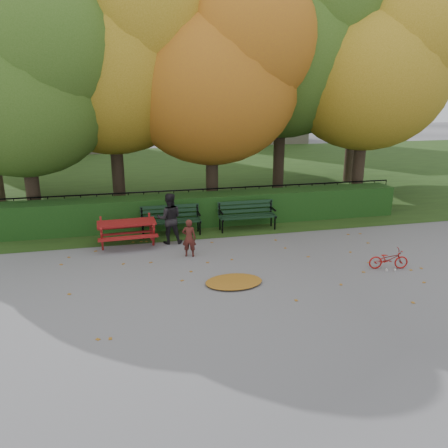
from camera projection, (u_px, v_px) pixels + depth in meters
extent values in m
plane|color=gray|center=(244.00, 278.00, 10.22)|extent=(90.00, 90.00, 0.00)
plane|color=#1D3211|center=(174.00, 173.00, 23.26)|extent=(90.00, 90.00, 0.00)
cube|color=#9D947D|center=(21.00, 41.00, 30.31)|extent=(10.00, 7.00, 15.00)
cube|color=#9D947D|center=(248.00, 68.00, 36.27)|extent=(9.00, 6.00, 12.00)
cube|color=black|center=(208.00, 209.00, 14.26)|extent=(13.00, 0.90, 1.00)
cube|color=black|center=(203.00, 215.00, 15.13)|extent=(14.00, 0.04, 0.04)
cube|color=black|center=(203.00, 189.00, 14.86)|extent=(14.00, 0.04, 0.04)
cylinder|color=black|center=(114.00, 208.00, 14.36)|extent=(0.03, 0.03, 1.00)
cylinder|color=black|center=(203.00, 203.00, 15.01)|extent=(0.03, 0.03, 1.00)
cylinder|color=black|center=(285.00, 199.00, 15.66)|extent=(0.03, 0.03, 1.00)
cylinder|color=black|center=(373.00, 194.00, 16.41)|extent=(0.03, 0.03, 1.00)
cylinder|color=black|center=(32.00, 185.00, 14.05)|extent=(0.44, 0.44, 2.62)
ellipsoid|color=#315116|center=(20.00, 94.00, 13.23)|extent=(5.60, 5.60, 5.04)
sphere|color=#315116|center=(46.00, 48.00, 12.42)|extent=(4.20, 4.20, 4.20)
cylinder|color=black|center=(118.00, 167.00, 15.67)|extent=(0.44, 0.44, 3.15)
ellipsoid|color=#856711|center=(111.00, 68.00, 14.69)|extent=(6.40, 6.40, 5.76)
sphere|color=#856711|center=(143.00, 19.00, 13.76)|extent=(4.80, 4.80, 4.80)
cylinder|color=black|center=(212.00, 172.00, 15.69)|extent=(0.44, 0.44, 2.80)
ellipsoid|color=#994F1C|center=(211.00, 85.00, 14.81)|extent=(6.00, 6.00, 5.40)
sphere|color=#994F1C|center=(248.00, 41.00, 13.95)|extent=(4.50, 4.50, 4.50)
cylinder|color=black|center=(279.00, 155.00, 17.45)|extent=(0.44, 0.44, 3.50)
ellipsoid|color=#315116|center=(283.00, 55.00, 16.35)|extent=(6.80, 6.80, 6.12)
sphere|color=#315116|center=(325.00, 7.00, 15.37)|extent=(5.10, 5.10, 5.10)
cylinder|color=black|center=(359.00, 165.00, 16.71)|extent=(0.44, 0.44, 2.97)
ellipsoid|color=#856711|center=(367.00, 77.00, 15.78)|extent=(5.80, 5.80, 5.22)
sphere|color=#856711|center=(408.00, 37.00, 14.94)|extent=(4.35, 4.35, 4.35)
sphere|color=#994F1C|center=(1.00, 15.00, 14.97)|extent=(4.95, 4.95, 4.95)
cylinder|color=black|center=(350.00, 149.00, 20.80)|extent=(0.44, 0.44, 3.15)
ellipsoid|color=#315116|center=(356.00, 74.00, 19.81)|extent=(6.00, 6.00, 5.40)
sphere|color=#315116|center=(390.00, 41.00, 18.94)|extent=(4.50, 4.50, 4.50)
cube|color=black|center=(172.00, 223.00, 12.99)|extent=(1.80, 0.12, 0.04)
cube|color=black|center=(171.00, 221.00, 13.16)|extent=(1.80, 0.12, 0.04)
cube|color=black|center=(170.00, 220.00, 13.33)|extent=(1.80, 0.12, 0.04)
cube|color=black|center=(170.00, 215.00, 13.38)|extent=(1.80, 0.05, 0.10)
cube|color=black|center=(170.00, 211.00, 13.34)|extent=(1.80, 0.05, 0.10)
cube|color=black|center=(170.00, 207.00, 13.30)|extent=(1.80, 0.05, 0.10)
cube|color=black|center=(143.00, 224.00, 12.98)|extent=(0.05, 0.55, 0.06)
cube|color=black|center=(142.00, 214.00, 13.17)|extent=(0.05, 0.05, 0.41)
cylinder|color=black|center=(143.00, 232.00, 12.88)|extent=(0.05, 0.05, 0.44)
cylinder|color=black|center=(143.00, 228.00, 13.21)|extent=(0.05, 0.05, 0.44)
cube|color=black|center=(142.00, 217.00, 12.94)|extent=(0.05, 0.45, 0.04)
cube|color=black|center=(199.00, 220.00, 13.35)|extent=(0.05, 0.55, 0.06)
cube|color=black|center=(197.00, 211.00, 13.54)|extent=(0.05, 0.05, 0.41)
cylinder|color=black|center=(200.00, 228.00, 13.24)|extent=(0.05, 0.05, 0.44)
cylinder|color=black|center=(198.00, 225.00, 13.58)|extent=(0.05, 0.05, 0.44)
cube|color=black|center=(199.00, 214.00, 13.31)|extent=(0.05, 0.45, 0.04)
cube|color=black|center=(249.00, 218.00, 13.51)|extent=(1.80, 0.12, 0.04)
cube|color=black|center=(248.00, 216.00, 13.68)|extent=(1.80, 0.12, 0.04)
cube|color=black|center=(246.00, 215.00, 13.85)|extent=(1.80, 0.12, 0.04)
cube|color=black|center=(245.00, 211.00, 13.90)|extent=(1.80, 0.05, 0.10)
cube|color=black|center=(245.00, 206.00, 13.86)|extent=(1.80, 0.05, 0.10)
cube|color=black|center=(245.00, 202.00, 13.82)|extent=(1.80, 0.05, 0.10)
cube|color=black|center=(221.00, 219.00, 13.50)|extent=(0.05, 0.55, 0.06)
cube|color=black|center=(219.00, 209.00, 13.69)|extent=(0.05, 0.05, 0.41)
cylinder|color=black|center=(222.00, 226.00, 13.39)|extent=(0.05, 0.05, 0.44)
cylinder|color=black|center=(220.00, 223.00, 13.73)|extent=(0.05, 0.05, 0.44)
cube|color=black|center=(221.00, 212.00, 13.46)|extent=(0.05, 0.45, 0.04)
cube|color=black|center=(273.00, 215.00, 13.87)|extent=(0.05, 0.55, 0.06)
cube|color=black|center=(271.00, 206.00, 14.05)|extent=(0.05, 0.05, 0.41)
cylinder|color=black|center=(275.00, 223.00, 13.76)|extent=(0.05, 0.05, 0.44)
cylinder|color=black|center=(271.00, 220.00, 14.09)|extent=(0.05, 0.05, 0.44)
cube|color=black|center=(273.00, 209.00, 13.83)|extent=(0.05, 0.45, 0.04)
cube|color=maroon|center=(126.00, 223.00, 12.25)|extent=(1.64, 0.75, 0.05)
cube|color=maroon|center=(128.00, 238.00, 11.83)|extent=(1.61, 0.30, 0.04)
cube|color=maroon|center=(126.00, 226.00, 12.82)|extent=(1.61, 0.30, 0.04)
cube|color=maroon|center=(102.00, 240.00, 11.79)|extent=(0.08, 0.46, 0.78)
cube|color=maroon|center=(102.00, 231.00, 12.53)|extent=(0.08, 0.46, 0.78)
cube|color=maroon|center=(101.00, 227.00, 12.09)|extent=(0.11, 1.21, 0.05)
cube|color=maroon|center=(154.00, 235.00, 12.15)|extent=(0.08, 0.46, 0.78)
cube|color=maroon|center=(150.00, 227.00, 12.89)|extent=(0.08, 0.46, 0.78)
cube|color=maroon|center=(151.00, 223.00, 12.45)|extent=(0.11, 1.21, 0.05)
cube|color=maroon|center=(127.00, 233.00, 12.34)|extent=(1.43, 0.12, 0.05)
ellipsoid|color=brown|center=(234.00, 282.00, 9.94)|extent=(1.56, 1.32, 0.09)
imported|color=#471B16|center=(189.00, 238.00, 11.45)|extent=(0.43, 0.35, 1.02)
imported|color=black|center=(169.00, 218.00, 12.40)|extent=(0.76, 0.61, 1.47)
imported|color=#9B110E|center=(389.00, 259.00, 10.72)|extent=(1.01, 0.52, 0.50)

